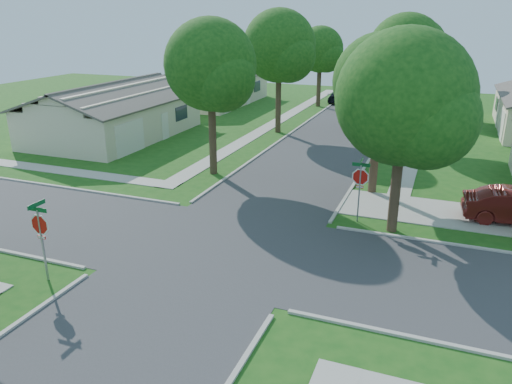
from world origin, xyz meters
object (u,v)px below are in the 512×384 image
Objects in this scene: tree_w_mid at (280,49)px; tree_w_far at (321,52)px; stop_sign_sw at (40,228)px; tree_e_mid at (406,56)px; car_curb_east at (361,117)px; house_nw_near at (115,117)px; car_curb_west at (339,97)px; tree_ne_corner at (405,104)px; tree_e_far at (419,49)px; tree_w_near at (212,69)px; house_nw_far at (211,89)px; tree_e_near at (381,86)px; stop_sign_ne at (360,180)px.

tree_w_mid reaches higher than tree_w_far.
tree_e_mid is (9.46, 25.71, 4.22)m from stop_sign_sw.
car_curb_east is at bearing 79.00° from stop_sign_sw.
car_curb_east is (17.19, 10.64, -0.71)m from house_nw_near.
house_nw_near is at bearing -163.85° from tree_e_mid.
tree_ne_corner is at bearing 107.42° from car_curb_west.
tree_w_near is at bearing -110.60° from tree_e_far.
stop_sign_sw is at bearing -72.90° from house_nw_far.
house_nw_far reaches higher than car_curb_west.
car_curb_east is at bearing 127.52° from tree_e_mid.
tree_e_far reaches higher than tree_ne_corner.
stop_sign_sw is 27.71m from tree_e_mid.
tree_e_far reaches higher than house_nw_near.
tree_e_near is at bearing -90.03° from tree_e_mid.
tree_e_far is 16.05m from tree_w_mid.
stop_sign_ne is 0.33× the size of tree_w_near.
tree_e_far is 1.09× the size of tree_w_far.
house_nw_near is 25.60m from car_curb_west.
tree_e_mid reaches higher than stop_sign_sw.
stop_sign_sw is 30.93m from car_curb_east.
car_curb_west is at bearing 112.56° from car_curb_east.
tree_e_mid is 15.25m from tree_w_near.
tree_e_mid reaches higher than car_curb_west.
stop_sign_sw is 38.86m from tree_w_far.
car_curb_west is at bearing 65.27° from tree_w_far.
stop_sign_sw and stop_sign_ne have the same top height.
tree_w_near reaches higher than tree_ne_corner.
stop_sign_ne is at bearing -90.10° from tree_e_far.
tree_e_far is 1.01× the size of tree_ne_corner.
tree_e_mid is 1.15× the size of tree_w_far.
tree_w_near is (-9.40, 0.00, 0.47)m from tree_e_near.
tree_e_mid is at bearing 95.45° from tree_ne_corner.
house_nw_far is (-20.74, 22.99, -4.13)m from tree_e_near.
house_nw_near is (-20.74, 5.99, -4.13)m from tree_e_near.
car_curb_west is at bearing 106.18° from tree_ne_corner.
tree_ne_corner is at bearing -51.19° from house_nw_far.
house_nw_far is at bearing 152.09° from tree_e_mid.
tree_w_far is (-0.01, 13.00, -0.98)m from tree_w_mid.
tree_e_near is 31.24m from house_nw_far.
stop_sign_sw is at bearing -60.17° from house_nw_near.
tree_w_near reaches higher than tree_w_far.
tree_w_mid reaches higher than tree_e_mid.
stop_sign_ne is 29.57m from tree_e_far.
car_curb_east is at bearing 70.64° from tree_w_near.
tree_w_near is (-9.34, 4.31, 4.08)m from stop_sign_ne.
tree_e_near reaches higher than stop_sign_ne.
tree_ne_corner reaches higher than car_curb_west.
tree_e_mid is at bearing 51.92° from tree_w_near.
tree_e_mid reaches higher than tree_w_near.
car_curb_west is (1.45, 3.15, -4.89)m from tree_w_far.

